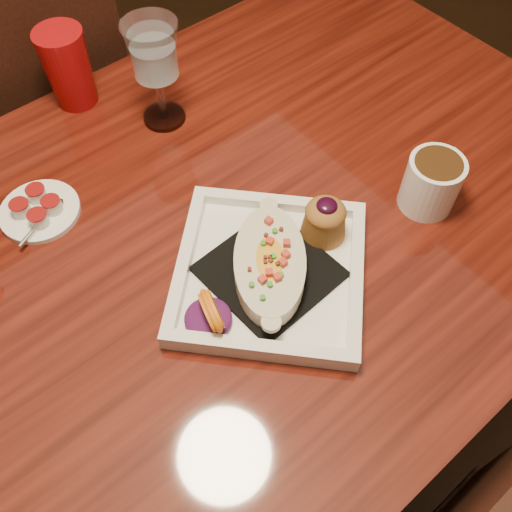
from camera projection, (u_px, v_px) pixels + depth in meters
floor at (217, 414)px, 1.48m from camera, size 7.00×7.00×0.00m
table at (195, 283)px, 0.94m from camera, size 1.50×0.90×0.75m
chair_far at (40, 138)px, 1.33m from camera, size 0.42×0.42×0.93m
plate at (275, 263)px, 0.81m from camera, size 0.37×0.37×0.08m
coffee_mug at (433, 180)px, 0.87m from camera, size 0.12×0.09×0.09m
goblet at (154, 56)px, 0.91m from camera, size 0.09×0.09×0.19m
saucer at (39, 210)px, 0.88m from camera, size 0.12×0.12×0.08m
red_tumbler at (68, 68)px, 0.98m from camera, size 0.08×0.08×0.14m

